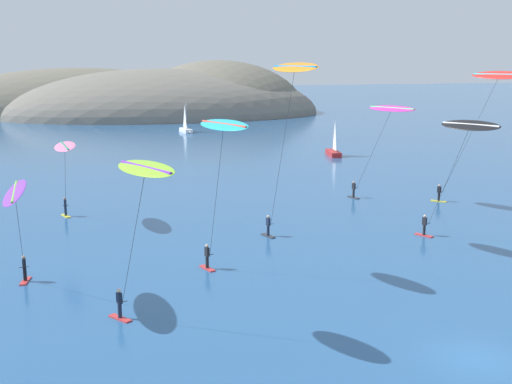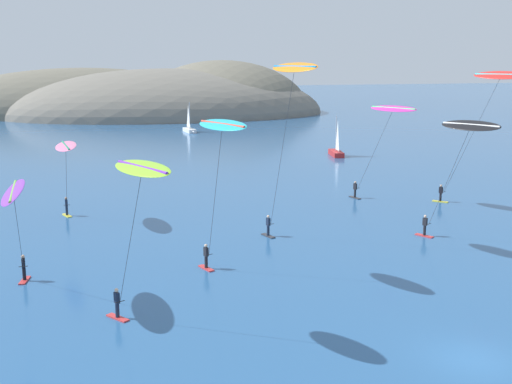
# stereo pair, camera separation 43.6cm
# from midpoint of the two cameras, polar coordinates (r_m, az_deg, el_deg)

# --- Properties ---
(ground_plane) EXTENTS (600.00, 600.00, 0.00)m
(ground_plane) POSITION_cam_midpoint_polar(r_m,az_deg,el_deg) (32.39, 19.00, -13.90)
(ground_plane) COLOR #285689
(headland_island) EXTENTS (97.86, 53.13, 26.71)m
(headland_island) POSITION_cam_midpoint_polar(r_m,az_deg,el_deg) (165.75, -8.49, 6.90)
(headland_island) COLOR slate
(headland_island) RESTS_ON ground
(sailboat_near) EXTENTS (2.23, 5.97, 5.70)m
(sailboat_near) POSITION_cam_midpoint_polar(r_m,az_deg,el_deg) (93.30, 7.24, 3.64)
(sailboat_near) COLOR #B22323
(sailboat_near) RESTS_ON ground
(sailboat_far) EXTENTS (1.92, 5.96, 5.70)m
(sailboat_far) POSITION_cam_midpoint_polar(r_m,az_deg,el_deg) (122.51, -5.80, 5.60)
(sailboat_far) COLOR white
(sailboat_far) RESTS_ON ground
(kitesurfer_cyan) EXTENTS (2.99, 5.24, 10.10)m
(kitesurfer_cyan) POSITION_cam_midpoint_polar(r_m,az_deg,el_deg) (39.45, -2.85, 4.80)
(kitesurfer_cyan) COLOR red
(kitesurfer_cyan) RESTS_ON ground
(kitesurfer_black) EXTENTS (3.91, 5.86, 9.35)m
(kitesurfer_black) POSITION_cam_midpoint_polar(r_m,az_deg,el_deg) (49.40, 18.43, 4.79)
(kitesurfer_black) COLOR red
(kitesurfer_black) RESTS_ON ground
(kitesurfer_lime) EXTENTS (3.56, 6.04, 8.92)m
(kitesurfer_lime) POSITION_cam_midpoint_polar(r_m,az_deg,el_deg) (31.11, -9.92, 0.88)
(kitesurfer_lime) COLOR red
(kitesurfer_lime) RESTS_ON ground
(kitesurfer_purple) EXTENTS (1.65, 8.29, 7.08)m
(kitesurfer_purple) POSITION_cam_midpoint_polar(r_m,az_deg,el_deg) (37.53, -20.41, -0.49)
(kitesurfer_purple) COLOR red
(kitesurfer_purple) RESTS_ON ground
(kitesurfer_orange) EXTENTS (2.86, 6.26, 13.50)m
(kitesurfer_orange) POSITION_cam_midpoint_polar(r_m,az_deg,el_deg) (46.38, 3.49, 9.59)
(kitesurfer_orange) COLOR #2D2D33
(kitesurfer_orange) RESTS_ON ground
(kitesurfer_magenta) EXTENTS (4.07, 7.13, 9.48)m
(kitesurfer_magenta) POSITION_cam_midpoint_polar(r_m,az_deg,el_deg) (61.41, 12.01, 6.64)
(kitesurfer_magenta) COLOR #2D2D33
(kitesurfer_magenta) RESTS_ON ground
(kitesurfer_red) EXTENTS (5.07, 7.63, 12.69)m
(kitesurfer_red) POSITION_cam_midpoint_polar(r_m,az_deg,el_deg) (61.59, 20.70, 8.75)
(kitesurfer_red) COLOR yellow
(kitesurfer_red) RESTS_ON ground
(kitesurfer_pink) EXTENTS (2.35, 6.40, 6.90)m
(kitesurfer_pink) POSITION_cam_midpoint_polar(r_m,az_deg,el_deg) (55.68, -16.33, 3.57)
(kitesurfer_pink) COLOR yellow
(kitesurfer_pink) RESTS_ON ground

